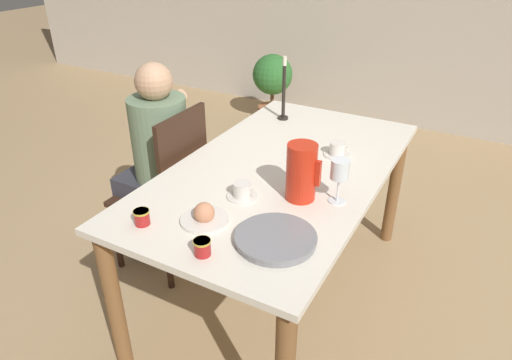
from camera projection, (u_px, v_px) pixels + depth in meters
ground_plane at (278, 290)px, 2.51m from camera, size 20.00×20.00×0.00m
dining_table at (281, 187)px, 2.19m from camera, size 0.91×1.65×0.77m
chair_person_side at (169, 189)px, 2.48m from camera, size 0.42×0.42×0.96m
person_seated at (157, 150)px, 2.46m from camera, size 0.39×0.41×1.18m
red_pitcher at (301, 172)px, 1.84m from camera, size 0.15×0.12×0.24m
wine_glass_water at (340, 171)px, 1.80m from camera, size 0.08×0.08×0.19m
teacup_near_person at (242, 191)px, 1.89m from camera, size 0.13×0.13×0.07m
teacup_across at (337, 150)px, 2.24m from camera, size 0.13×0.13×0.07m
serving_tray at (276, 239)px, 1.62m from camera, size 0.30×0.30×0.03m
bread_plate at (204, 216)px, 1.73m from camera, size 0.19×0.19×0.08m
jam_jar_amber at (142, 217)px, 1.71m from camera, size 0.06×0.06×0.06m
jam_jar_red at (202, 247)px, 1.55m from camera, size 0.06×0.06×0.06m
candlestick_tall at (284, 95)px, 2.61m from camera, size 0.06×0.06×0.37m
potted_plant at (272, 82)px, 4.52m from camera, size 0.39×0.39×0.68m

